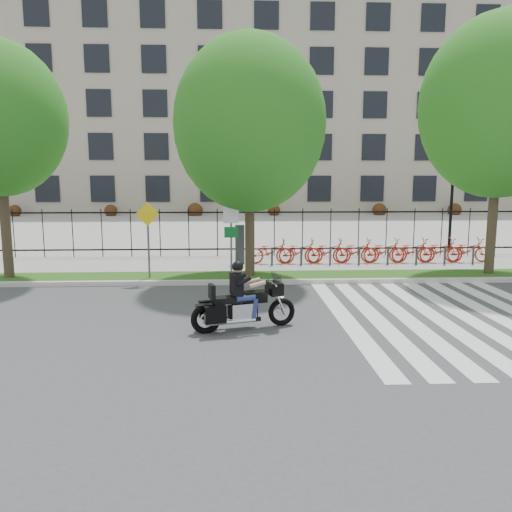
{
  "coord_description": "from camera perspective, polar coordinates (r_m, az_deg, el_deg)",
  "views": [
    {
      "loc": [
        -0.51,
        -11.71,
        3.37
      ],
      "look_at": [
        0.15,
        3.0,
        1.1
      ],
      "focal_mm": 35.0,
      "sensor_mm": 36.0,
      "label": 1
    }
  ],
  "objects": [
    {
      "name": "sidewalk",
      "position": [
        19.44,
        -1.02,
        -0.99
      ],
      "size": [
        60.0,
        3.5,
        0.15
      ],
      "primitive_type": "cube",
      "color": "gray",
      "rests_on": "ground"
    },
    {
      "name": "lamp_post_right",
      "position": [
        25.93,
        21.56,
        7.8
      ],
      "size": [
        1.06,
        0.7,
        4.25
      ],
      "color": "black",
      "rests_on": "ground"
    },
    {
      "name": "crosswalk_stripes",
      "position": [
        13.29,
        21.33,
        -6.5
      ],
      "size": [
        5.7,
        8.0,
        0.01
      ],
      "primitive_type": null,
      "color": "silver",
      "rests_on": "ground"
    },
    {
      "name": "grass_verge",
      "position": [
        16.99,
        -0.8,
        -2.41
      ],
      "size": [
        60.0,
        1.5,
        0.15
      ],
      "primitive_type": "cube",
      "color": "#1F4C13",
      "rests_on": "ground"
    },
    {
      "name": "office_building",
      "position": [
        57.01,
        -2.1,
        15.41
      ],
      "size": [
        60.0,
        21.9,
        20.15
      ],
      "color": "gray",
      "rests_on": "ground"
    },
    {
      "name": "street_tree_1",
      "position": [
        16.76,
        -0.74,
        14.83
      ],
      "size": [
        4.97,
        4.97,
        7.85
      ],
      "color": "#33261C",
      "rests_on": "grass_verge"
    },
    {
      "name": "street_tree_2",
      "position": [
        19.01,
        26.15,
        15.09
      ],
      "size": [
        5.26,
        5.26,
        8.63
      ],
      "color": "#33261C",
      "rests_on": "grass_verge"
    },
    {
      "name": "iron_fence",
      "position": [
        21.03,
        -1.16,
        2.71
      ],
      "size": [
        30.0,
        0.06,
        2.0
      ],
      "primitive_type": null,
      "color": "black",
      "rests_on": "sidewalk"
    },
    {
      "name": "ground",
      "position": [
        12.19,
        -0.07,
        -7.27
      ],
      "size": [
        120.0,
        120.0,
        0.0
      ],
      "primitive_type": "plane",
      "color": "#3D3D40",
      "rests_on": "ground"
    },
    {
      "name": "plaza",
      "position": [
        36.86,
        -1.76,
        3.6
      ],
      "size": [
        80.0,
        34.0,
        0.1
      ],
      "primitive_type": "cube",
      "color": "gray",
      "rests_on": "ground"
    },
    {
      "name": "sign_pole_warning",
      "position": [
        16.61,
        -12.25,
        2.95
      ],
      "size": [
        0.78,
        0.09,
        2.49
      ],
      "color": "#59595B",
      "rests_on": "grass_verge"
    },
    {
      "name": "curb",
      "position": [
        16.15,
        -0.7,
        -3.0
      ],
      "size": [
        60.0,
        0.2,
        0.15
      ],
      "primitive_type": "cube",
      "color": "beige",
      "rests_on": "ground"
    },
    {
      "name": "bike_share_station",
      "position": [
        19.8,
        12.7,
        0.6
      ],
      "size": [
        9.98,
        0.86,
        1.5
      ],
      "color": "#2D2D33",
      "rests_on": "sidewalk"
    },
    {
      "name": "motorcycle_rider",
      "position": [
        11.28,
        -1.41,
        -5.27
      ],
      "size": [
        2.4,
        1.1,
        1.9
      ],
      "color": "black",
      "rests_on": "ground"
    },
    {
      "name": "sign_pole_regulatory",
      "position": [
        16.37,
        -2.86,
        3.05
      ],
      "size": [
        0.5,
        0.09,
        2.5
      ],
      "color": "#59595B",
      "rests_on": "grass_verge"
    }
  ]
}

